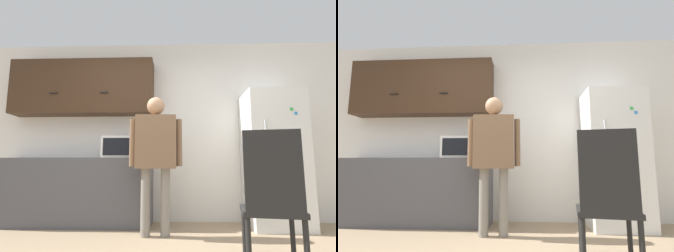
% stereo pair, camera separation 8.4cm
% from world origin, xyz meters
% --- Properties ---
extents(back_wall, '(6.00, 0.06, 2.70)m').
position_xyz_m(back_wall, '(0.00, 2.03, 1.35)').
color(back_wall, white).
rests_on(back_wall, ground_plane).
extents(counter, '(2.10, 0.55, 0.90)m').
position_xyz_m(counter, '(-1.15, 1.73, 0.45)').
color(counter, '#4C4C51').
rests_on(counter, ground_plane).
extents(upper_cabinets, '(2.10, 0.35, 0.81)m').
position_xyz_m(upper_cabinets, '(-1.15, 1.84, 1.95)').
color(upper_cabinets, '#3D2819').
extents(microwave, '(0.52, 0.39, 0.29)m').
position_xyz_m(microwave, '(-0.49, 1.68, 1.04)').
color(microwave, white).
rests_on(microwave, counter).
extents(person, '(0.62, 0.25, 1.62)m').
position_xyz_m(person, '(0.00, 1.19, 0.99)').
color(person, gray).
rests_on(person, ground_plane).
extents(refrigerator, '(0.73, 0.68, 1.79)m').
position_xyz_m(refrigerator, '(1.55, 1.67, 0.89)').
color(refrigerator, white).
rests_on(refrigerator, ground_plane).
extents(chair, '(0.52, 0.52, 1.05)m').
position_xyz_m(chair, '(0.98, 0.16, 0.56)').
color(chair, black).
rests_on(chair, ground_plane).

